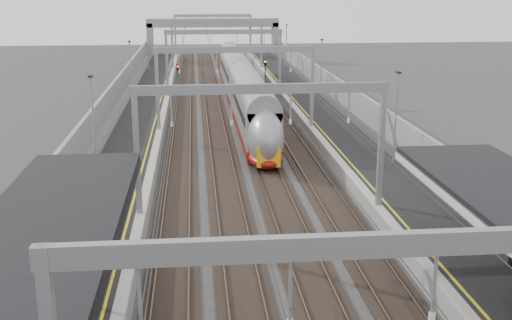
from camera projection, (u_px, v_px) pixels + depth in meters
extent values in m
cube|color=black|center=(141.00, 127.00, 55.15)|extent=(4.00, 120.00, 1.00)
cube|color=black|center=(324.00, 124.00, 56.64)|extent=(4.00, 120.00, 1.00)
cube|color=black|center=(182.00, 132.00, 55.60)|extent=(2.40, 140.00, 0.08)
cube|color=brown|center=(174.00, 131.00, 55.51)|extent=(0.07, 140.00, 0.14)
cube|color=brown|center=(190.00, 131.00, 55.64)|extent=(0.07, 140.00, 0.14)
cube|color=black|center=(217.00, 131.00, 55.88)|extent=(2.40, 140.00, 0.08)
cube|color=brown|center=(208.00, 130.00, 55.79)|extent=(0.07, 140.00, 0.14)
cube|color=brown|center=(225.00, 130.00, 55.92)|extent=(0.07, 140.00, 0.14)
cube|color=black|center=(251.00, 130.00, 56.16)|extent=(2.40, 140.00, 0.08)
cube|color=brown|center=(243.00, 129.00, 56.07)|extent=(0.07, 140.00, 0.14)
cube|color=brown|center=(259.00, 129.00, 56.20)|extent=(0.07, 140.00, 0.14)
cube|color=black|center=(285.00, 130.00, 56.43)|extent=(2.40, 140.00, 0.08)
cube|color=brown|center=(277.00, 129.00, 56.34)|extent=(0.07, 140.00, 0.14)
cube|color=brown|center=(293.00, 128.00, 56.48)|extent=(0.07, 140.00, 0.14)
cube|color=gray|center=(365.00, 245.00, 12.81)|extent=(13.00, 0.25, 0.50)
cube|color=gray|center=(137.00, 151.00, 32.23)|extent=(0.28, 0.28, 6.60)
cube|color=gray|center=(381.00, 145.00, 33.40)|extent=(0.28, 0.28, 6.60)
cube|color=gray|center=(261.00, 89.00, 32.01)|extent=(13.00, 0.25, 0.50)
cube|color=gray|center=(157.00, 89.00, 51.43)|extent=(0.28, 0.28, 6.60)
cube|color=gray|center=(312.00, 86.00, 52.59)|extent=(0.28, 0.28, 6.60)
cube|color=gray|center=(235.00, 50.00, 51.20)|extent=(13.00, 0.25, 0.50)
cube|color=gray|center=(167.00, 60.00, 70.62)|extent=(0.28, 0.28, 6.60)
cube|color=gray|center=(280.00, 59.00, 71.79)|extent=(0.28, 0.28, 6.60)
cube|color=gray|center=(223.00, 32.00, 70.40)|extent=(13.00, 0.25, 0.50)
cube|color=gray|center=(172.00, 44.00, 89.82)|extent=(0.28, 0.28, 6.60)
cube|color=gray|center=(261.00, 43.00, 90.99)|extent=(0.28, 0.28, 6.60)
cube|color=gray|center=(217.00, 22.00, 89.60)|extent=(13.00, 0.25, 0.50)
cube|color=gray|center=(175.00, 35.00, 107.10)|extent=(0.28, 0.28, 6.60)
cube|color=gray|center=(250.00, 34.00, 108.27)|extent=(0.28, 0.28, 6.60)
cube|color=gray|center=(213.00, 16.00, 106.88)|extent=(13.00, 0.25, 0.50)
cylinder|color=#262628|center=(181.00, 62.00, 58.95)|extent=(0.03, 140.00, 0.03)
cylinder|color=#262628|center=(214.00, 62.00, 59.23)|extent=(0.03, 140.00, 0.03)
cylinder|color=#262628|center=(246.00, 61.00, 59.51)|extent=(0.03, 140.00, 0.03)
cylinder|color=#262628|center=(278.00, 61.00, 59.79)|extent=(0.03, 140.00, 0.03)
cylinder|color=black|center=(31.00, 238.00, 24.58)|extent=(0.20, 0.20, 4.00)
cube|color=gray|center=(213.00, 23.00, 107.18)|extent=(22.00, 2.20, 1.40)
cube|color=gray|center=(150.00, 42.00, 107.03)|extent=(1.00, 2.20, 6.20)
cube|color=gray|center=(275.00, 41.00, 108.97)|extent=(1.00, 2.20, 6.20)
cube|color=gray|center=(102.00, 116.00, 54.57)|extent=(0.30, 120.00, 3.20)
cube|color=gray|center=(360.00, 111.00, 56.64)|extent=(0.30, 120.00, 3.20)
cube|color=maroon|center=(251.00, 126.00, 55.44)|extent=(2.53, 21.54, 0.75)
cube|color=gray|center=(251.00, 105.00, 54.97)|extent=(2.53, 21.54, 2.81)
cube|color=black|center=(260.00, 151.00, 48.28)|extent=(1.87, 2.25, 0.47)
cube|color=maroon|center=(235.00, 87.00, 76.48)|extent=(2.53, 21.54, 0.75)
cube|color=gray|center=(235.00, 72.00, 76.01)|extent=(2.53, 21.54, 2.81)
cube|color=black|center=(240.00, 100.00, 69.32)|extent=(1.87, 2.25, 0.47)
ellipsoid|color=gray|center=(265.00, 138.00, 44.52)|extent=(2.53, 4.87, 3.93)
cube|color=yellow|center=(269.00, 157.00, 42.81)|extent=(1.59, 0.12, 1.41)
cube|color=black|center=(268.00, 135.00, 42.85)|extent=(1.50, 0.55, 0.88)
cylinder|color=black|center=(178.00, 81.00, 74.42)|extent=(0.12, 0.12, 3.00)
cube|color=black|center=(178.00, 68.00, 74.00)|extent=(0.32, 0.22, 0.75)
sphere|color=red|center=(178.00, 67.00, 73.83)|extent=(0.16, 0.16, 0.16)
cylinder|color=black|center=(252.00, 83.00, 73.25)|extent=(0.12, 0.12, 3.00)
cube|color=black|center=(252.00, 69.00, 72.83)|extent=(0.32, 0.22, 0.75)
sphere|color=#0CE526|center=(252.00, 68.00, 72.67)|extent=(0.16, 0.16, 0.16)
cylinder|color=black|center=(265.00, 76.00, 79.08)|extent=(0.12, 0.12, 3.00)
cube|color=black|center=(265.00, 63.00, 78.66)|extent=(0.32, 0.22, 0.75)
sphere|color=#0CE526|center=(265.00, 62.00, 78.49)|extent=(0.16, 0.16, 0.16)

